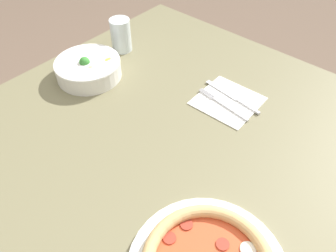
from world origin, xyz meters
The scene contains 6 objects.
dining_table centered at (0.00, 0.00, 0.65)m, with size 1.21×1.08×0.74m.
bowl centered at (0.08, 0.37, 0.77)m, with size 0.20×0.20×0.07m.
napkin centered at (0.27, -0.03, 0.74)m, with size 0.17×0.17×0.00m.
fork centered at (0.24, -0.03, 0.75)m, with size 0.03×0.18×0.00m.
knife centered at (0.29, -0.04, 0.75)m, with size 0.03×0.20×0.01m.
glass centered at (0.25, 0.40, 0.80)m, with size 0.07×0.07×0.11m.
Camera 1 is at (-0.39, -0.37, 1.36)m, focal length 35.00 mm.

